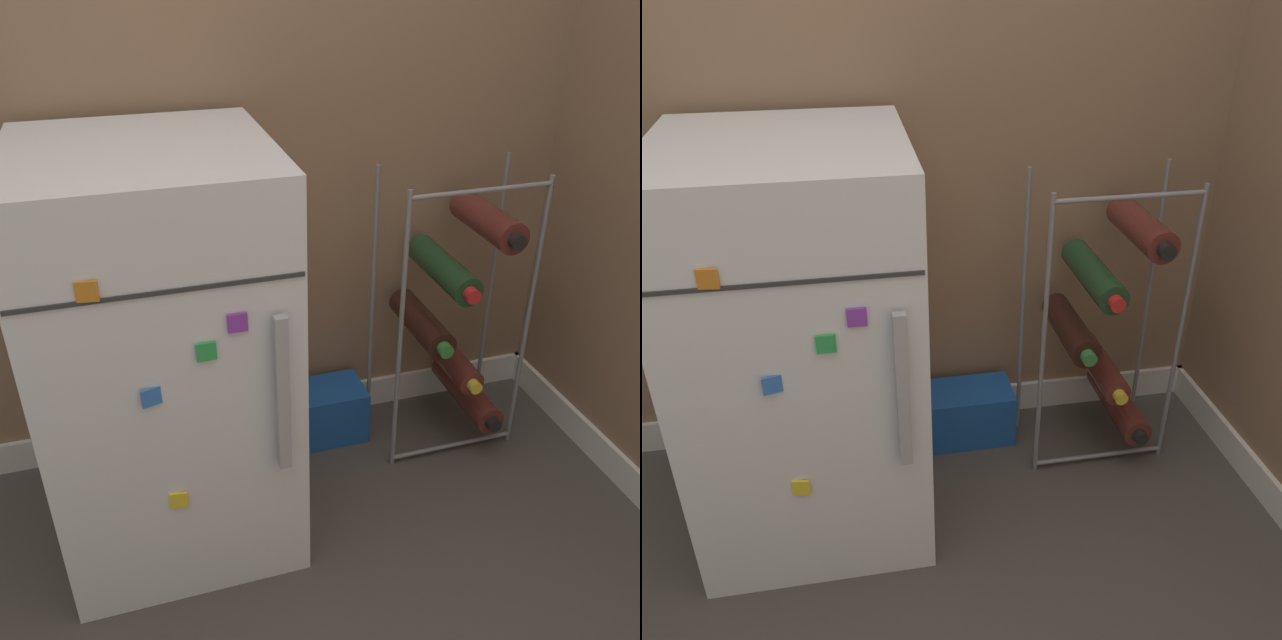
{
  "view_description": "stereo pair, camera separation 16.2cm",
  "coord_description": "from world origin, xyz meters",
  "views": [
    {
      "loc": [
        -0.27,
        -0.99,
        1.27
      ],
      "look_at": [
        0.14,
        0.36,
        0.46
      ],
      "focal_mm": 38.0,
      "sensor_mm": 36.0,
      "label": 1
    },
    {
      "loc": [
        -0.11,
        -1.03,
        1.27
      ],
      "look_at": [
        0.14,
        0.36,
        0.46
      ],
      "focal_mm": 38.0,
      "sensor_mm": 36.0,
      "label": 2
    }
  ],
  "objects": [
    {
      "name": "ground_plane",
      "position": [
        0.0,
        0.0,
        0.0
      ],
      "size": [
        14.0,
        14.0,
        0.0
      ],
      "primitive_type": "plane",
      "color": "#423D38"
    },
    {
      "name": "wine_rack",
      "position": [
        0.53,
        0.41,
        0.39
      ],
      "size": [
        0.37,
        0.32,
        0.78
      ],
      "color": "slate",
      "rests_on": "ground_plane"
    },
    {
      "name": "soda_box",
      "position": [
        0.17,
        0.49,
        0.08
      ],
      "size": [
        0.27,
        0.15,
        0.16
      ],
      "color": "#194C9E",
      "rests_on": "ground_plane"
    },
    {
      "name": "mini_fridge",
      "position": [
        -0.23,
        0.31,
        0.46
      ],
      "size": [
        0.51,
        0.56,
        0.93
      ],
      "color": "silver",
      "rests_on": "ground_plane"
    }
  ]
}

